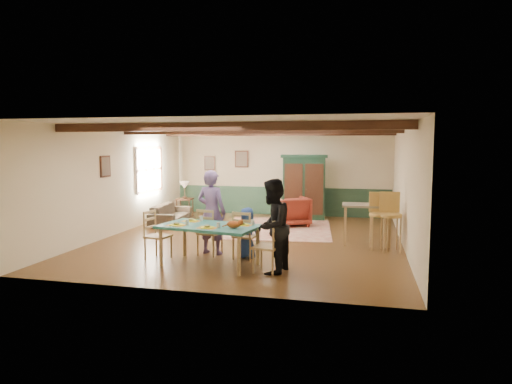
% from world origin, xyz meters
% --- Properties ---
extents(floor, '(8.00, 8.00, 0.00)m').
position_xyz_m(floor, '(0.00, 0.00, 0.00)').
color(floor, '#4B2D15').
rests_on(floor, ground).
extents(wall_back, '(7.00, 0.02, 2.70)m').
position_xyz_m(wall_back, '(0.00, 4.00, 1.35)').
color(wall_back, beige).
rests_on(wall_back, floor).
extents(wall_left, '(0.02, 8.00, 2.70)m').
position_xyz_m(wall_left, '(-3.50, 0.00, 1.35)').
color(wall_left, beige).
rests_on(wall_left, floor).
extents(wall_right, '(0.02, 8.00, 2.70)m').
position_xyz_m(wall_right, '(3.50, 0.00, 1.35)').
color(wall_right, beige).
rests_on(wall_right, floor).
extents(ceiling, '(7.00, 8.00, 0.02)m').
position_xyz_m(ceiling, '(0.00, 0.00, 2.70)').
color(ceiling, silver).
rests_on(ceiling, wall_back).
extents(wainscot_back, '(6.95, 0.03, 0.90)m').
position_xyz_m(wainscot_back, '(0.00, 3.98, 0.45)').
color(wainscot_back, '#223F2D').
rests_on(wainscot_back, floor).
extents(ceiling_beam_front, '(6.95, 0.16, 0.16)m').
position_xyz_m(ceiling_beam_front, '(0.00, -2.30, 2.61)').
color(ceiling_beam_front, black).
rests_on(ceiling_beam_front, ceiling).
extents(ceiling_beam_mid, '(6.95, 0.16, 0.16)m').
position_xyz_m(ceiling_beam_mid, '(0.00, 0.40, 2.61)').
color(ceiling_beam_mid, black).
rests_on(ceiling_beam_mid, ceiling).
extents(ceiling_beam_back, '(6.95, 0.16, 0.16)m').
position_xyz_m(ceiling_beam_back, '(0.00, 3.00, 2.61)').
color(ceiling_beam_back, black).
rests_on(ceiling_beam_back, ceiling).
extents(window_left, '(0.06, 1.60, 1.30)m').
position_xyz_m(window_left, '(-3.47, 1.70, 1.55)').
color(window_left, white).
rests_on(window_left, wall_left).
extents(picture_left_wall, '(0.04, 0.42, 0.52)m').
position_xyz_m(picture_left_wall, '(-3.47, -0.60, 1.75)').
color(picture_left_wall, '#7B6D59').
rests_on(picture_left_wall, wall_left).
extents(picture_back_a, '(0.45, 0.04, 0.55)m').
position_xyz_m(picture_back_a, '(-1.30, 3.97, 1.80)').
color(picture_back_a, '#7B6D59').
rests_on(picture_back_a, wall_back).
extents(picture_back_b, '(0.38, 0.04, 0.48)m').
position_xyz_m(picture_back_b, '(-2.40, 3.97, 1.65)').
color(picture_back_b, '#7B6D59').
rests_on(picture_back_b, wall_back).
extents(dining_table, '(1.99, 1.33, 0.76)m').
position_xyz_m(dining_table, '(-0.20, -2.45, 0.38)').
color(dining_table, '#1F655D').
rests_on(dining_table, floor).
extents(dining_chair_far_left, '(0.50, 0.52, 0.97)m').
position_xyz_m(dining_chair_far_left, '(-0.46, -1.65, 0.48)').
color(dining_chair_far_left, '#A48252').
rests_on(dining_chair_far_left, floor).
extents(dining_chair_far_right, '(0.50, 0.52, 0.97)m').
position_xyz_m(dining_chair_far_right, '(0.34, -1.80, 0.48)').
color(dining_chair_far_right, '#A48252').
rests_on(dining_chair_far_right, floor).
extents(dining_chair_end_left, '(0.52, 0.50, 0.97)m').
position_xyz_m(dining_chair_end_left, '(-1.35, -2.24, 0.48)').
color(dining_chair_end_left, '#A48252').
rests_on(dining_chair_end_left, floor).
extents(dining_chair_end_right, '(0.52, 0.50, 0.97)m').
position_xyz_m(dining_chair_end_right, '(0.95, -2.66, 0.48)').
color(dining_chair_end_right, '#A48252').
rests_on(dining_chair_end_right, floor).
extents(person_man, '(0.71, 0.53, 1.76)m').
position_xyz_m(person_man, '(-0.45, -1.57, 0.88)').
color(person_man, '#685089').
rests_on(person_man, floor).
extents(person_woman, '(0.77, 0.92, 1.68)m').
position_xyz_m(person_woman, '(1.05, -2.68, 0.84)').
color(person_woman, black).
rests_on(person_woman, floor).
extents(person_child, '(0.55, 0.41, 1.02)m').
position_xyz_m(person_child, '(0.35, -1.72, 0.51)').
color(person_child, '#244090').
rests_on(person_child, floor).
extents(cat, '(0.39, 0.21, 0.18)m').
position_xyz_m(cat, '(0.33, -2.65, 0.86)').
color(cat, '#BE5421').
rests_on(cat, dining_table).
extents(place_setting_near_left, '(0.46, 0.37, 0.11)m').
position_xyz_m(place_setting_near_left, '(-0.79, -2.60, 0.82)').
color(place_setting_near_left, yellow).
rests_on(place_setting_near_left, dining_table).
extents(place_setting_near_center, '(0.46, 0.37, 0.11)m').
position_xyz_m(place_setting_near_center, '(-0.14, -2.72, 0.82)').
color(place_setting_near_center, yellow).
rests_on(place_setting_near_center, dining_table).
extents(place_setting_far_left, '(0.46, 0.37, 0.11)m').
position_xyz_m(place_setting_far_left, '(-0.70, -2.10, 0.82)').
color(place_setting_far_left, yellow).
rests_on(place_setting_far_left, dining_table).
extents(place_setting_far_right, '(0.46, 0.37, 0.11)m').
position_xyz_m(place_setting_far_right, '(0.40, -2.30, 0.82)').
color(place_setting_far_right, yellow).
rests_on(place_setting_far_right, dining_table).
extents(area_rug, '(3.21, 3.69, 0.01)m').
position_xyz_m(area_rug, '(0.34, 1.61, 0.01)').
color(area_rug, beige).
rests_on(area_rug, floor).
extents(armoire, '(1.43, 0.67, 1.97)m').
position_xyz_m(armoire, '(0.85, 3.28, 0.98)').
color(armoire, black).
rests_on(armoire, floor).
extents(armchair, '(1.19, 1.20, 0.82)m').
position_xyz_m(armchair, '(0.67, 2.08, 0.41)').
color(armchair, '#551511').
rests_on(armchair, floor).
extents(sofa, '(0.93, 1.96, 0.55)m').
position_xyz_m(sofa, '(-2.81, 1.67, 0.28)').
color(sofa, '#392F24').
rests_on(sofa, floor).
extents(end_table, '(0.52, 0.52, 0.59)m').
position_xyz_m(end_table, '(-2.84, 2.81, 0.29)').
color(end_table, black).
rests_on(end_table, floor).
extents(table_lamp, '(0.33, 0.33, 0.54)m').
position_xyz_m(table_lamp, '(-2.84, 2.81, 0.86)').
color(table_lamp, tan).
rests_on(table_lamp, end_table).
extents(counter_table, '(1.13, 0.68, 0.92)m').
position_xyz_m(counter_table, '(2.70, 0.10, 0.46)').
color(counter_table, tan).
rests_on(counter_table, floor).
extents(bar_stool_left, '(0.48, 0.52, 1.24)m').
position_xyz_m(bar_stool_left, '(2.96, -0.38, 0.62)').
color(bar_stool_left, tan).
rests_on(bar_stool_left, floor).
extents(bar_stool_right, '(0.51, 0.55, 1.27)m').
position_xyz_m(bar_stool_right, '(3.19, -0.53, 0.63)').
color(bar_stool_right, tan).
rests_on(bar_stool_right, floor).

